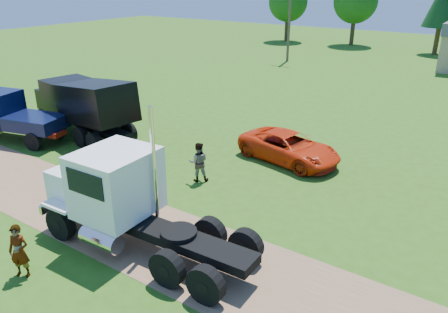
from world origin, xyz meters
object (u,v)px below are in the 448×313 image
Objects in this scene: white_semi_tractor at (119,197)px; spectator_a at (19,251)px; navy_truck at (9,116)px; orange_pickup at (289,147)px; black_dump_truck at (84,103)px.

white_semi_tractor reaches higher than spectator_a.
white_semi_tractor is 13.67m from navy_truck.
white_semi_tractor is at bearing -30.13° from navy_truck.
spectator_a is (-1.07, -3.29, -0.81)m from white_semi_tractor.
white_semi_tractor is at bearing -179.03° from orange_pickup.
navy_truck is 1.20× the size of orange_pickup.
black_dump_truck is at bearing 105.51° from spectator_a.
white_semi_tractor is 10.16m from orange_pickup.
spectator_a is (12.07, -7.04, -0.51)m from navy_truck.
black_dump_truck reaches higher than orange_pickup.
navy_truck reaches higher than spectator_a.
navy_truck is 13.98m from spectator_a.
white_semi_tractor is 0.97× the size of black_dump_truck.
navy_truck is 3.57× the size of spectator_a.
navy_truck is (-3.24, -2.81, -0.61)m from black_dump_truck.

